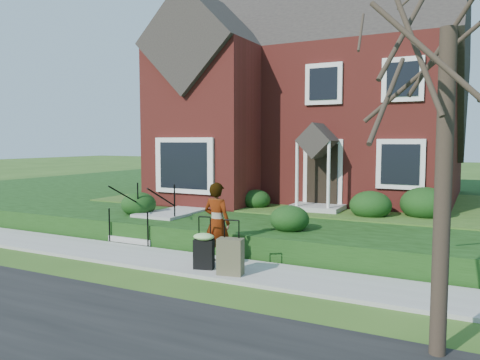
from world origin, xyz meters
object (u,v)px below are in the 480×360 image
Objects in this scene: front_steps at (152,223)px; woman at (217,222)px; suitcase_olive at (230,256)px; suitcase_black at (204,249)px.

woman is at bearing -27.37° from front_steps.
woman reaches higher than suitcase_olive.
suitcase_black is 0.72m from suitcase_olive.
front_steps is at bearing 138.35° from suitcase_olive.
front_steps is 1.81× the size of suitcase_black.
suitcase_olive is at bearing 139.33° from woman.
suitcase_olive is (3.77, -2.30, -0.02)m from front_steps.
suitcase_black is 1.00× the size of suitcase_olive.
front_steps is at bearing -23.27° from woman.
front_steps reaches higher than suitcase_olive.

